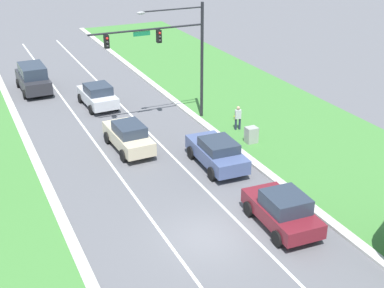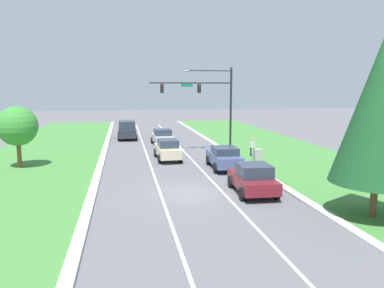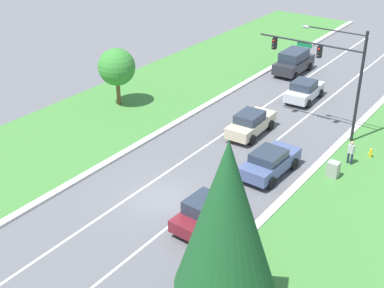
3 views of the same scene
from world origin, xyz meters
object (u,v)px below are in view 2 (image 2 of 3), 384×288
object	(u,v)px
conifer_near_right_tree	(380,110)
charcoal_suv	(127,130)
slate_blue_sedan	(224,157)
champagne_sedan	(168,149)
burgundy_sedan	(253,179)
utility_cabinet	(258,156)
traffic_signal_mast	(208,96)
fire_hydrant	(255,150)
pedestrian	(252,147)
silver_sedan	(162,137)
oak_near_left_tree	(17,126)

from	to	relation	value
conifer_near_right_tree	charcoal_suv	bearing A→B (deg)	110.44
charcoal_suv	slate_blue_sedan	bearing A→B (deg)	-69.02
champagne_sedan	burgundy_sedan	distance (m)	11.56
charcoal_suv	utility_cabinet	world-z (taller)	charcoal_suv
traffic_signal_mast	fire_hydrant	bearing A→B (deg)	-20.86
champagne_sedan	pedestrian	distance (m)	7.43
champagne_sedan	utility_cabinet	world-z (taller)	champagne_sedan
silver_sedan	burgundy_sedan	bearing A→B (deg)	-82.69
utility_cabinet	oak_near_left_tree	size ratio (longest dim) A/B	0.23
fire_hydrant	charcoal_suv	bearing A→B (deg)	133.41
champagne_sedan	oak_near_left_tree	bearing A→B (deg)	-174.40
slate_blue_sedan	fire_hydrant	xyz separation A→B (m)	(4.46, 5.73, -0.53)
pedestrian	fire_hydrant	distance (m)	1.93
pedestrian	oak_near_left_tree	distance (m)	18.94
utility_cabinet	burgundy_sedan	bearing A→B (deg)	-112.13
burgundy_sedan	silver_sedan	bearing A→B (deg)	102.38
burgundy_sedan	slate_blue_sedan	distance (m)	6.75
utility_cabinet	fire_hydrant	world-z (taller)	utility_cabinet
silver_sedan	oak_near_left_tree	distance (m)	15.31
silver_sedan	utility_cabinet	distance (m)	12.42
silver_sedan	oak_near_left_tree	bearing A→B (deg)	-143.16
champagne_sedan	burgundy_sedan	size ratio (longest dim) A/B	1.07
burgundy_sedan	conifer_near_right_tree	bearing A→B (deg)	-47.29
champagne_sedan	pedestrian	world-z (taller)	champagne_sedan
traffic_signal_mast	fire_hydrant	xyz separation A→B (m)	(4.07, -1.55, -4.90)
burgundy_sedan	slate_blue_sedan	xyz separation A→B (m)	(0.13, 6.74, -0.01)
slate_blue_sedan	conifer_near_right_tree	xyz separation A→B (m)	(4.00, -11.67, 4.19)
slate_blue_sedan	conifer_near_right_tree	world-z (taller)	conifer_near_right_tree
slate_blue_sedan	fire_hydrant	size ratio (longest dim) A/B	6.76
slate_blue_sedan	utility_cabinet	bearing A→B (deg)	31.58
silver_sedan	utility_cabinet	size ratio (longest dim) A/B	4.10
silver_sedan	utility_cabinet	xyz separation A→B (m)	(6.76, -10.42, -0.32)
champagne_sedan	conifer_near_right_tree	bearing A→B (deg)	-65.67
pedestrian	fire_hydrant	size ratio (longest dim) A/B	2.41
charcoal_suv	slate_blue_sedan	size ratio (longest dim) A/B	1.06
charcoal_suv	oak_near_left_tree	xyz separation A→B (m)	(-8.10, -15.07, 2.10)
charcoal_suv	slate_blue_sedan	world-z (taller)	charcoal_suv
burgundy_sedan	charcoal_suv	bearing A→B (deg)	108.33
champagne_sedan	burgundy_sedan	world-z (taller)	burgundy_sedan
burgundy_sedan	charcoal_suv	distance (m)	25.53
charcoal_suv	fire_hydrant	bearing A→B (deg)	-47.04
charcoal_suv	champagne_sedan	bearing A→B (deg)	-77.11
silver_sedan	charcoal_suv	bearing A→B (deg)	120.98
champagne_sedan	burgundy_sedan	bearing A→B (deg)	-73.37
charcoal_suv	conifer_near_right_tree	world-z (taller)	conifer_near_right_tree
traffic_signal_mast	silver_sedan	size ratio (longest dim) A/B	1.78
champagne_sedan	slate_blue_sedan	size ratio (longest dim) A/B	1.00
utility_cabinet	fire_hydrant	xyz separation A→B (m)	(1.07, 3.82, -0.20)
fire_hydrant	champagne_sedan	bearing A→B (deg)	-169.66
burgundy_sedan	pedestrian	size ratio (longest dim) A/B	2.60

